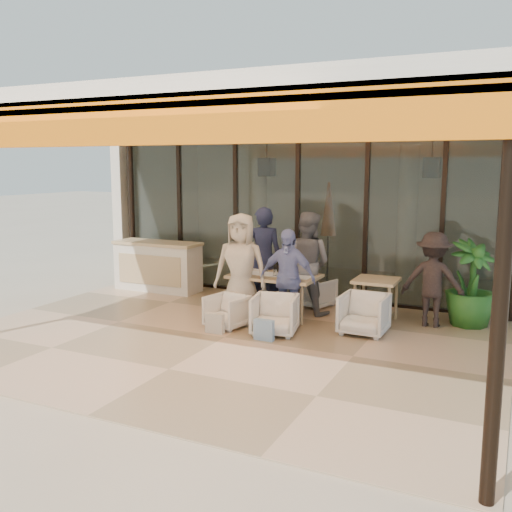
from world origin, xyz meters
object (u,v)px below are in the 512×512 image
(side_chair, at_px, (364,312))
(chair_near_right, at_px, (275,313))
(diner_grey, at_px, (307,263))
(diner_periwinkle, at_px, (287,278))
(chair_far_right, at_px, (316,291))
(diner_cream, at_px, (241,268))
(potted_palm, at_px, (471,284))
(chair_far_left, at_px, (274,285))
(diner_navy, at_px, (263,258))
(side_table, at_px, (376,285))
(host_counter, at_px, (158,266))
(dining_table, at_px, (274,278))
(chair_near_left, at_px, (227,310))
(standing_woman, at_px, (433,280))

(side_chair, bearing_deg, chair_near_right, -153.98)
(side_chair, bearing_deg, diner_grey, 147.67)
(diner_periwinkle, bearing_deg, chair_far_right, 90.14)
(diner_cream, xyz_separation_m, potted_palm, (3.52, 1.26, -0.20))
(chair_far_left, relative_size, chair_near_right, 1.00)
(diner_navy, xyz_separation_m, diner_periwinkle, (0.84, -0.90, -0.13))
(chair_far_left, relative_size, diner_grey, 0.38)
(diner_navy, distance_m, diner_grey, 0.84)
(side_table, bearing_deg, host_counter, 174.78)
(diner_navy, bearing_deg, diner_grey, 159.37)
(host_counter, xyz_separation_m, potted_palm, (6.10, -0.00, 0.18))
(host_counter, bearing_deg, diner_grey, -6.14)
(chair_near_right, xyz_separation_m, side_chair, (1.25, 0.59, 0.01))
(potted_palm, bearing_deg, dining_table, -165.42)
(diner_periwinkle, bearing_deg, chair_near_right, -89.86)
(chair_far_right, height_order, diner_cream, diner_cream)
(potted_palm, bearing_deg, chair_near_left, -153.38)
(chair_near_right, relative_size, diner_navy, 0.37)
(chair_far_right, distance_m, chair_near_right, 1.90)
(chair_far_left, bearing_deg, host_counter, -5.29)
(diner_navy, height_order, diner_grey, diner_navy)
(dining_table, relative_size, diner_periwinkle, 0.93)
(host_counter, relative_size, diner_periwinkle, 1.15)
(chair_near_left, height_order, diner_grey, diner_grey)
(chair_near_right, height_order, diner_navy, diner_navy)
(chair_near_right, distance_m, side_table, 1.85)
(chair_near_right, bearing_deg, dining_table, 101.88)
(chair_near_left, distance_m, diner_grey, 1.74)
(chair_near_right, height_order, diner_grey, diner_grey)
(chair_near_left, bearing_deg, host_counter, 157.05)
(host_counter, xyz_separation_m, diner_cream, (2.58, -1.27, 0.38))
(dining_table, height_order, potted_palm, potted_palm)
(chair_near_left, relative_size, diner_periwinkle, 0.37)
(chair_near_right, xyz_separation_m, standing_woman, (2.13, 1.48, 0.43))
(side_chair, bearing_deg, diner_periwinkle, -175.17)
(chair_far_left, height_order, diner_navy, diner_navy)
(diner_cream, bearing_deg, chair_near_right, -41.86)
(diner_grey, distance_m, diner_periwinkle, 0.91)
(chair_near_left, height_order, standing_woman, standing_woman)
(diner_periwinkle, xyz_separation_m, standing_woman, (2.13, 0.98, -0.03))
(host_counter, xyz_separation_m, diner_periwinkle, (3.42, -1.27, 0.27))
(chair_far_left, height_order, side_table, side_table)
(chair_far_left, bearing_deg, chair_far_right, 171.76)
(chair_near_left, height_order, chair_near_right, chair_near_right)
(chair_near_left, height_order, side_chair, side_chair)
(diner_navy, distance_m, potted_palm, 3.55)
(diner_cream, bearing_deg, side_table, 10.87)
(diner_navy, bearing_deg, chair_far_right, -169.87)
(chair_far_left, height_order, diner_cream, diner_cream)
(side_chair, xyz_separation_m, potted_palm, (1.43, 1.17, 0.35))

